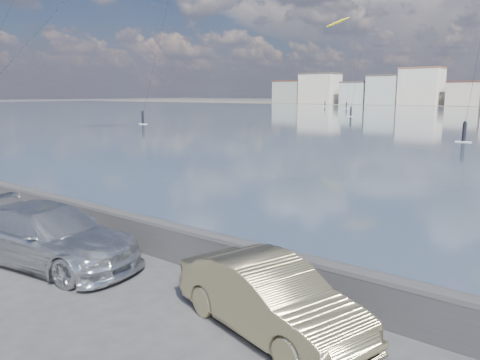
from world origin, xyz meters
name	(u,v)px	position (x,y,z in m)	size (l,w,h in m)	color
ground	(96,296)	(0.00, 0.00, 0.00)	(700.00, 700.00, 0.00)	#333335
seawall	(181,242)	(0.00, 2.70, 0.58)	(400.00, 0.36, 1.08)	#28282B
car_silver	(49,235)	(-2.69, 0.46, 0.79)	(2.22, 5.47, 1.59)	silver
car_champagne	(269,297)	(4.00, 1.10, 0.71)	(1.49, 4.28, 1.41)	tan
kitesurfer_4	(337,23)	(-74.50, 157.48, 29.93)	(9.37, 15.11, 32.48)	yellow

